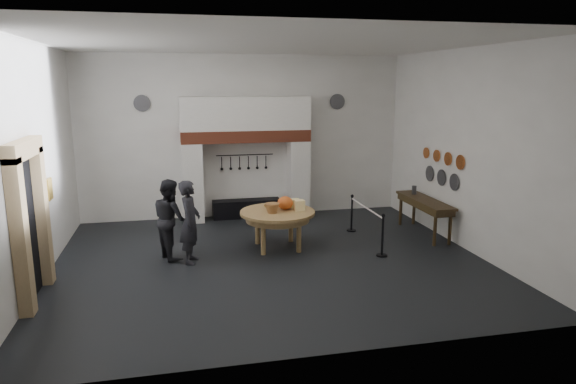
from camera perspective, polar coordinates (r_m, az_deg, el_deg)
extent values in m
cube|color=black|center=(11.10, -1.90, -7.61)|extent=(9.00, 8.00, 0.02)
cube|color=silver|center=(10.48, -2.08, 16.24)|extent=(9.00, 8.00, 0.02)
cube|color=white|center=(14.48, -4.91, 6.13)|extent=(9.00, 0.02, 4.50)
cube|color=white|center=(6.73, 4.27, -0.73)|extent=(9.00, 0.02, 4.50)
cube|color=white|center=(10.70, -26.43, 2.83)|extent=(0.02, 8.00, 4.50)
cube|color=white|center=(12.20, 19.34, 4.39)|extent=(0.02, 8.00, 4.50)
cube|color=silver|center=(14.19, -10.55, 1.05)|extent=(0.55, 0.70, 2.15)
cube|color=silver|center=(14.58, 1.12, 1.55)|extent=(0.55, 0.70, 2.15)
cube|color=#9E442B|center=(14.13, -4.72, 6.24)|extent=(3.50, 0.72, 0.32)
cube|color=silver|center=(14.08, -4.76, 8.71)|extent=(3.50, 0.70, 0.90)
cube|color=black|center=(14.55, -4.62, -1.83)|extent=(1.90, 0.45, 0.50)
cylinder|color=black|center=(14.46, -4.83, 4.13)|extent=(1.60, 0.02, 0.02)
cube|color=black|center=(9.94, -27.06, -3.77)|extent=(0.04, 1.10, 2.50)
cube|color=tan|center=(9.25, -27.60, -4.61)|extent=(0.22, 0.30, 2.60)
cube|color=tan|center=(10.56, -25.70, -2.48)|extent=(0.22, 0.30, 2.60)
cube|color=tan|center=(9.66, -27.34, 4.27)|extent=(0.22, 1.70, 0.30)
cube|color=gold|center=(11.56, -24.98, 0.28)|extent=(0.05, 0.34, 0.44)
cylinder|color=#A97F50|center=(11.68, -1.17, -2.29)|extent=(1.93, 1.93, 0.07)
ellipsoid|color=#CF551D|center=(11.77, -0.32, -1.23)|extent=(0.36, 0.36, 0.31)
cube|color=#FFE798|center=(11.70, 1.28, -1.48)|extent=(0.22, 0.22, 0.24)
cube|color=#FAEE95|center=(11.98, 0.84, -1.25)|extent=(0.18, 0.18, 0.20)
cone|color=#9F6A3A|center=(11.47, -1.76, -1.81)|extent=(0.36, 0.36, 0.22)
ellipsoid|color=#A8823B|center=(11.97, -1.97, -1.45)|extent=(0.31, 0.18, 0.13)
imported|color=black|center=(10.93, -10.83, -3.28)|extent=(0.55, 0.72, 1.77)
imported|color=black|center=(11.32, -12.92, -2.93)|extent=(0.92, 1.02, 1.73)
cube|color=#3A2B15|center=(13.18, 14.95, -0.91)|extent=(0.55, 2.20, 0.06)
cylinder|color=#45454A|center=(13.67, 13.84, 0.21)|extent=(0.12, 0.12, 0.22)
cylinder|color=#C6662D|center=(12.39, 18.60, 3.15)|extent=(0.03, 0.34, 0.34)
cylinder|color=#C6662D|center=(12.86, 17.35, 3.53)|extent=(0.03, 0.32, 0.32)
cylinder|color=#C6662D|center=(13.33, 16.19, 3.89)|extent=(0.03, 0.30, 0.30)
cylinder|color=#C6662D|center=(13.81, 15.10, 4.22)|extent=(0.03, 0.28, 0.28)
cylinder|color=#4C4C51|center=(12.64, 17.99, 1.05)|extent=(0.03, 0.40, 0.40)
cylinder|color=#4C4C51|center=(13.15, 16.68, 1.55)|extent=(0.03, 0.40, 0.40)
cylinder|color=#4C4C51|center=(13.67, 15.47, 2.00)|extent=(0.03, 0.40, 0.40)
cylinder|color=#4C4C51|center=(14.27, -15.91, 9.46)|extent=(0.44, 0.03, 0.44)
cylinder|color=#4C4C51|center=(14.97, 5.50, 9.96)|extent=(0.44, 0.03, 0.44)
cylinder|color=black|center=(11.42, 10.45, -4.87)|extent=(0.05, 0.05, 0.90)
cylinder|color=black|center=(13.21, 7.10, -2.43)|extent=(0.05, 0.05, 0.90)
cylinder|color=silver|center=(12.20, 8.71, -1.75)|extent=(0.04, 2.00, 0.04)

